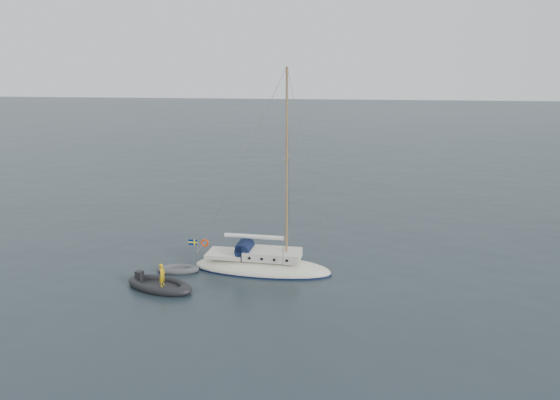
# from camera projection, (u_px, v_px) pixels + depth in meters

# --- Properties ---
(ground) EXTENTS (300.00, 300.00, 0.00)m
(ground) POSITION_uv_depth(u_px,v_px,m) (326.00, 285.00, 29.78)
(ground) COLOR black
(ground) RESTS_ON ground
(sailboat) EXTENTS (8.52, 2.55, 12.13)m
(sailboat) POSITION_uv_depth(u_px,v_px,m) (262.00, 256.00, 31.56)
(sailboat) COLOR beige
(sailboat) RESTS_ON ground
(dinghy) EXTENTS (2.44, 1.10, 0.35)m
(dinghy) POSITION_uv_depth(u_px,v_px,m) (178.00, 269.00, 31.58)
(dinghy) COLOR #45454A
(dinghy) RESTS_ON ground
(rib) EXTENTS (4.00, 1.82, 1.48)m
(rib) POSITION_uv_depth(u_px,v_px,m) (159.00, 285.00, 29.22)
(rib) COLOR black
(rib) RESTS_ON ground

